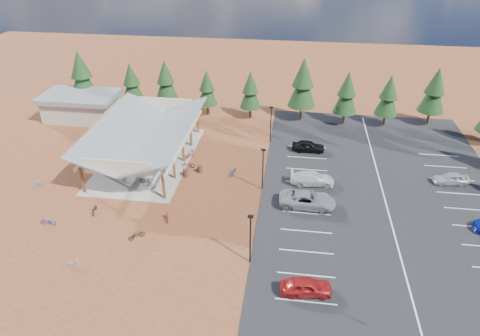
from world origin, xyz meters
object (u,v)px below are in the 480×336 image
outbuilding (81,106)px  bike_9 (37,184)px  trash_bin_1 (200,169)px  trash_bin_0 (186,173)px  car_8 (451,178)px  bike_8 (94,209)px  bike_1 (130,155)px  car_4 (308,146)px  bike_13 (75,264)px  lamp_post_2 (271,122)px  bike_14 (234,171)px  bike_2 (144,145)px  bike_11 (167,216)px  lamp_post_0 (250,236)px  lamp_post_1 (263,166)px  bike_0 (121,177)px  bike_pavilion (145,132)px  car_0 (306,286)px  bike_4 (146,181)px  bike_10 (48,222)px  bike_5 (155,165)px  bike_12 (136,235)px  bike_6 (165,156)px  bike_16 (188,165)px  car_3 (312,178)px  bike_15 (190,154)px  bike_3 (150,138)px  bike_7 (177,131)px  car_2 (307,200)px

outbuilding → bike_9: 19.54m
trash_bin_1 → trash_bin_0: bearing=-143.1°
car_8 → bike_8: bearing=-81.2°
bike_1 → car_4: (22.40, 5.22, 0.19)m
outbuilding → bike_13: outbuilding is taller
lamp_post_2 → bike_8: (-16.89, -18.89, -2.54)m
bike_14 → car_8: size_ratio=0.45×
bike_1 → bike_2: (0.79, 3.06, -0.03)m
bike_8 → bike_11: bike_11 is taller
lamp_post_0 → bike_2: lamp_post_0 is taller
lamp_post_1 → bike_0: bearing=-178.3°
bike_pavilion → car_8: bearing=-1.5°
lamp_post_1 → bike_11: size_ratio=3.32×
outbuilding → car_8: 51.81m
lamp_post_0 → car_0: 6.21m
bike_4 → bike_10: bearing=158.3°
bike_5 → car_4: 19.87m
bike_12 → car_0: 16.79m
trash_bin_0 → bike_14: size_ratio=0.51×
bike_6 → bike_9: bike_9 is taller
bike_8 → car_8: bearing=5.2°
bike_16 → trash_bin_1: bearing=60.8°
bike_9 → car_4: size_ratio=0.36×
bike_0 → bike_16: bike_0 is taller
outbuilding → bike_0: (12.50, -16.50, -1.47)m
bike_11 → car_3: car_3 is taller
bike_6 → bike_11: (3.83, -12.28, -0.04)m
car_4 → car_8: (16.25, -5.81, -0.05)m
lamp_post_2 → bike_16: lamp_post_2 is taller
bike_5 → bike_6: bike_5 is taller
bike_13 → bike_12: bearing=126.5°
bike_9 → bike_15: 18.20m
bike_3 → bike_10: 19.47m
bike_pavilion → trash_bin_0: (5.73, -3.48, -3.37)m
bike_13 → car_0: size_ratio=0.37×
bike_pavilion → bike_7: (1.72, 7.42, -3.22)m
outbuilding → bike_16: 23.23m
bike_6 → car_4: car_4 is taller
bike_2 → bike_10: (-4.18, -17.18, -0.11)m
bike_0 → bike_6: bike_0 is taller
lamp_post_0 → lamp_post_2: bearing=90.0°
car_2 → trash_bin_0: bearing=74.2°
bike_9 → car_8: bearing=-135.9°
bike_10 → car_4: size_ratio=0.39×
bike_11 → outbuilding: bearing=110.2°
bike_6 → bike_12: 15.55m
bike_1 → car_3: size_ratio=0.31×
bike_15 → trash_bin_0: bearing=125.6°
bike_11 → car_8: bearing=-0.6°
bike_4 → bike_10: size_ratio=1.08×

